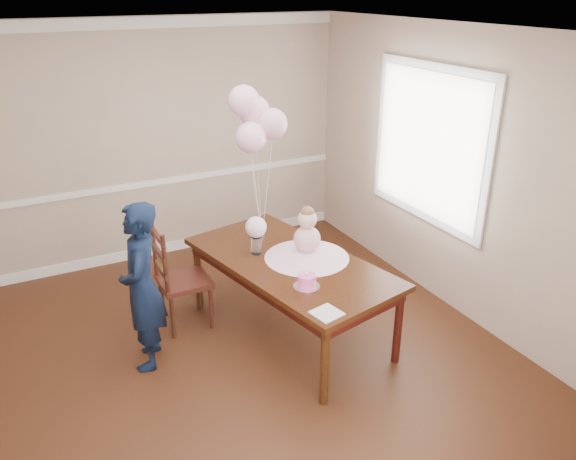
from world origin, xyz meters
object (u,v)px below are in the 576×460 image
(dining_table_top, at_px, (290,263))
(birthday_cake, at_px, (307,280))
(woman, at_px, (142,287))
(dining_chair_seat, at_px, (184,281))

(dining_table_top, bearing_deg, birthday_cake, -113.96)
(woman, bearing_deg, dining_table_top, 101.76)
(dining_chair_seat, distance_m, woman, 0.69)
(birthday_cake, height_order, dining_chair_seat, birthday_cake)
(birthday_cake, relative_size, woman, 0.10)
(dining_chair_seat, xyz_separation_m, woman, (-0.47, -0.42, 0.27))
(birthday_cake, relative_size, dining_chair_seat, 0.33)
(dining_table_top, xyz_separation_m, woman, (-1.28, 0.16, 0.00))
(birthday_cake, bearing_deg, woman, 151.45)
(dining_table_top, relative_size, woman, 1.37)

